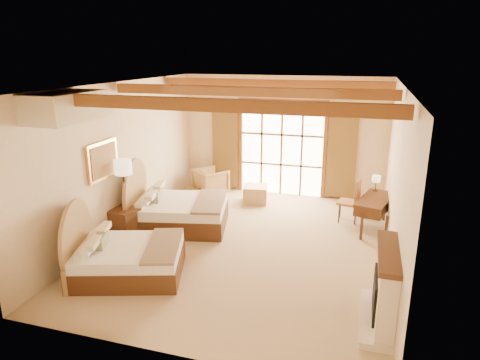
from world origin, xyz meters
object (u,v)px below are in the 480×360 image
at_px(desk, 374,213).
at_px(bed_far, 173,209).
at_px(armchair, 211,182).
at_px(nightstand, 125,224).
at_px(bed_near, 121,255).

bearing_deg(desk, bed_far, -151.09).
xyz_separation_m(armchair, desk, (4.29, -1.24, 0.03)).
bearing_deg(nightstand, armchair, 88.13).
bearing_deg(armchair, nightstand, 114.55).
distance_m(nightstand, armchair, 3.34).
distance_m(bed_near, bed_far, 2.26).
relative_size(bed_far, armchair, 2.95).
bearing_deg(bed_far, nightstand, -138.32).
bearing_deg(bed_far, armchair, 76.67).
height_order(bed_near, nightstand, bed_near).
bearing_deg(bed_near, armchair, 72.88).
xyz_separation_m(bed_far, armchair, (0.02, 2.33, -0.04)).
xyz_separation_m(nightstand, armchair, (0.68, 3.27, 0.03)).
distance_m(bed_near, desk, 5.41).
bearing_deg(armchair, desk, -159.72).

